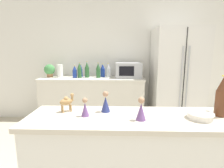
% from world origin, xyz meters
% --- Properties ---
extents(wall_back, '(8.00, 0.06, 2.55)m').
position_xyz_m(wall_back, '(0.00, 2.73, 1.27)').
color(wall_back, white).
rests_on(wall_back, ground_plane).
extents(back_counter, '(1.94, 0.63, 0.93)m').
position_xyz_m(back_counter, '(-0.52, 2.40, 0.47)').
color(back_counter, silver).
rests_on(back_counter, ground_plane).
extents(refrigerator, '(0.85, 0.76, 1.82)m').
position_xyz_m(refrigerator, '(1.03, 2.31, 0.91)').
color(refrigerator, silver).
rests_on(refrigerator, ground_plane).
extents(potted_plant, '(0.20, 0.20, 0.25)m').
position_xyz_m(potted_plant, '(-1.34, 2.42, 1.07)').
color(potted_plant, '#9E6B47').
rests_on(potted_plant, back_counter).
extents(paper_towel_roll, '(0.11, 0.11, 0.24)m').
position_xyz_m(paper_towel_roll, '(-1.15, 2.42, 1.05)').
color(paper_towel_roll, white).
rests_on(paper_towel_roll, back_counter).
extents(microwave, '(0.48, 0.37, 0.28)m').
position_xyz_m(microwave, '(0.16, 2.42, 1.07)').
color(microwave, '#B2B5BA').
rests_on(microwave, back_counter).
extents(back_bottle_0, '(0.08, 0.08, 0.23)m').
position_xyz_m(back_bottle_0, '(-0.84, 2.34, 1.04)').
color(back_bottle_0, navy).
rests_on(back_bottle_0, back_counter).
extents(back_bottle_1, '(0.08, 0.08, 0.30)m').
position_xyz_m(back_bottle_1, '(-0.62, 2.41, 1.08)').
color(back_bottle_1, '#2D6033').
rests_on(back_bottle_1, back_counter).
extents(back_bottle_2, '(0.08, 0.08, 0.27)m').
position_xyz_m(back_bottle_2, '(-0.22, 2.44, 1.06)').
color(back_bottle_2, '#B2B7BC').
rests_on(back_bottle_2, back_counter).
extents(back_bottle_3, '(0.08, 0.08, 0.28)m').
position_xyz_m(back_bottle_3, '(-0.40, 2.36, 1.07)').
color(back_bottle_3, '#2D6033').
rests_on(back_bottle_3, back_counter).
extents(back_bottle_4, '(0.08, 0.08, 0.29)m').
position_xyz_m(back_bottle_4, '(-0.75, 2.36, 1.07)').
color(back_bottle_4, '#2D6033').
rests_on(back_bottle_4, back_counter).
extents(back_bottle_5, '(0.07, 0.07, 0.25)m').
position_xyz_m(back_bottle_5, '(-0.76, 2.49, 1.05)').
color(back_bottle_5, navy).
rests_on(back_bottle_5, back_counter).
extents(back_bottle_6, '(0.08, 0.08, 0.26)m').
position_xyz_m(back_bottle_6, '(-0.33, 2.48, 1.05)').
color(back_bottle_6, navy).
rests_on(back_bottle_6, back_counter).
extents(wine_bottle, '(0.09, 0.09, 0.31)m').
position_xyz_m(wine_bottle, '(0.73, 0.39, 1.08)').
color(wine_bottle, '#562D19').
rests_on(wine_bottle, bar_counter).
extents(fruit_bowl, '(0.18, 0.18, 0.05)m').
position_xyz_m(fruit_bowl, '(0.56, 0.33, 0.96)').
color(fruit_bowl, white).
rests_on(fruit_bowl, bar_counter).
extents(camel_figurine, '(0.11, 0.10, 0.15)m').
position_xyz_m(camel_figurine, '(-0.44, 0.45, 1.02)').
color(camel_figurine, '#A87F4C').
rests_on(camel_figurine, bar_counter).
extents(wise_man_figurine_blue, '(0.07, 0.07, 0.17)m').
position_xyz_m(wise_man_figurine_blue, '(0.13, 0.29, 1.01)').
color(wise_man_figurine_blue, '#6B4784').
rests_on(wise_man_figurine_blue, bar_counter).
extents(wise_man_figurine_crimson, '(0.07, 0.07, 0.17)m').
position_xyz_m(wise_man_figurine_crimson, '(-0.13, 0.46, 1.01)').
color(wise_man_figurine_crimson, navy).
rests_on(wise_man_figurine_crimson, bar_counter).
extents(wise_man_figurine_purple, '(0.06, 0.06, 0.14)m').
position_xyz_m(wise_man_figurine_purple, '(-0.28, 0.35, 1.00)').
color(wise_man_figurine_purple, '#6B4784').
rests_on(wise_man_figurine_purple, bar_counter).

